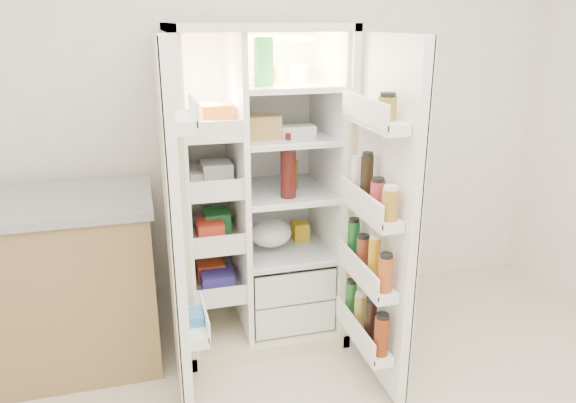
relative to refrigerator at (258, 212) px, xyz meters
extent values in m
cube|color=white|center=(0.06, 0.35, 0.61)|extent=(4.00, 0.02, 2.70)
cube|color=beige|center=(-0.02, 0.28, 0.16)|extent=(0.92, 0.04, 1.80)
cube|color=beige|center=(-0.46, -0.05, 0.16)|extent=(0.04, 0.70, 1.80)
cube|color=beige|center=(0.42, -0.05, 0.16)|extent=(0.04, 0.70, 1.80)
cube|color=beige|center=(-0.02, -0.05, 1.04)|extent=(0.92, 0.70, 0.04)
cube|color=beige|center=(-0.02, -0.05, -0.70)|extent=(0.92, 0.70, 0.08)
cube|color=white|center=(-0.02, 0.25, 0.18)|extent=(0.84, 0.02, 1.68)
cube|color=white|center=(-0.43, -0.05, 0.18)|extent=(0.02, 0.62, 1.68)
cube|color=white|center=(0.39, -0.05, 0.18)|extent=(0.02, 0.62, 1.68)
cube|color=white|center=(-0.13, -0.05, 0.18)|extent=(0.03, 0.62, 1.68)
cube|color=white|center=(0.14, -0.07, -0.56)|extent=(0.47, 0.52, 0.19)
cube|color=white|center=(0.14, -0.07, -0.36)|extent=(0.47, 0.52, 0.19)
cube|color=#FFD18C|center=(0.14, 0.00, 0.98)|extent=(0.30, 0.30, 0.02)
cube|color=silver|center=(-0.28, -0.05, -0.39)|extent=(0.28, 0.58, 0.02)
cube|color=silver|center=(-0.28, -0.05, -0.09)|extent=(0.28, 0.58, 0.02)
cube|color=silver|center=(-0.28, -0.05, 0.21)|extent=(0.28, 0.58, 0.02)
cube|color=silver|center=(-0.28, -0.05, 0.51)|extent=(0.28, 0.58, 0.02)
cube|color=white|center=(0.14, -0.05, -0.22)|extent=(0.49, 0.58, 0.01)
cube|color=white|center=(0.14, -0.05, 0.14)|extent=(0.49, 0.58, 0.01)
cube|color=white|center=(0.14, -0.05, 0.46)|extent=(0.49, 0.58, 0.02)
cube|color=white|center=(0.14, -0.05, 0.74)|extent=(0.49, 0.58, 0.02)
cube|color=#EA4C21|center=(-0.28, -0.05, -0.33)|extent=(0.16, 0.20, 0.10)
cube|color=#258840|center=(-0.28, -0.05, -0.02)|extent=(0.14, 0.18, 0.12)
cube|color=white|center=(-0.28, -0.05, 0.25)|extent=(0.20, 0.22, 0.07)
cube|color=orange|center=(-0.28, -0.05, 0.59)|extent=(0.15, 0.16, 0.14)
cube|color=#4437A7|center=(-0.28, -0.05, -0.34)|extent=(0.18, 0.20, 0.09)
cube|color=#EF432A|center=(-0.28, -0.05, -0.03)|extent=(0.14, 0.18, 0.10)
cube|color=silver|center=(-0.28, -0.05, 0.28)|extent=(0.16, 0.16, 0.12)
sphere|color=orange|center=(0.01, -0.15, -0.62)|extent=(0.07, 0.07, 0.07)
sphere|color=orange|center=(0.10, -0.11, -0.62)|extent=(0.07, 0.07, 0.07)
sphere|color=orange|center=(0.20, -0.15, -0.62)|extent=(0.07, 0.07, 0.07)
sphere|color=orange|center=(0.06, -0.01, -0.62)|extent=(0.07, 0.07, 0.07)
sphere|color=orange|center=(0.16, -0.03, -0.62)|extent=(0.07, 0.07, 0.07)
sphere|color=orange|center=(0.26, -0.07, -0.62)|extent=(0.07, 0.07, 0.07)
sphere|color=orange|center=(-0.02, -0.07, -0.62)|extent=(0.07, 0.07, 0.07)
sphere|color=orange|center=(0.22, -0.01, -0.62)|extent=(0.07, 0.07, 0.07)
ellipsoid|color=#3E6822|center=(0.14, -0.05, -0.34)|extent=(0.26, 0.24, 0.11)
cylinder|color=#43110E|center=(0.13, -0.20, 0.28)|extent=(0.09, 0.09, 0.27)
cylinder|color=#835C0E|center=(0.20, -0.05, 0.23)|extent=(0.06, 0.06, 0.17)
cube|color=green|center=(0.01, -0.13, 0.87)|extent=(0.08, 0.08, 0.24)
cylinder|color=white|center=(0.23, -0.06, 0.79)|extent=(0.10, 0.10, 0.10)
cylinder|color=#BB702B|center=(0.13, -0.03, 0.79)|extent=(0.07, 0.07, 0.09)
cube|color=white|center=(0.20, -0.10, 0.49)|extent=(0.21, 0.09, 0.05)
cube|color=#B38747|center=(0.00, -0.12, 0.53)|extent=(0.20, 0.11, 0.12)
ellipsoid|color=silver|center=(0.05, -0.09, -0.14)|extent=(0.24, 0.22, 0.15)
cube|color=gold|center=(0.27, 0.04, -0.16)|extent=(0.09, 0.11, 0.11)
cube|color=white|center=(-0.52, -0.60, 0.16)|extent=(0.05, 0.40, 1.72)
cube|color=beige|center=(-0.54, -0.60, 0.16)|extent=(0.01, 0.40, 1.72)
cube|color=white|center=(-0.45, -0.60, -0.34)|extent=(0.09, 0.32, 0.06)
cube|color=white|center=(-0.45, -0.60, 0.66)|extent=(0.09, 0.32, 0.06)
cube|color=#338CCC|center=(-0.45, -0.60, -0.31)|extent=(0.07, 0.12, 0.10)
cube|color=white|center=(0.48, -0.69, 0.16)|extent=(0.05, 0.58, 1.72)
cube|color=beige|center=(0.51, -0.69, 0.16)|extent=(0.01, 0.58, 1.72)
cube|color=white|center=(0.40, -0.69, -0.48)|extent=(0.11, 0.50, 0.05)
cube|color=white|center=(0.40, -0.69, -0.14)|extent=(0.11, 0.50, 0.05)
cube|color=white|center=(0.40, -0.69, 0.21)|extent=(0.11, 0.50, 0.05)
cube|color=white|center=(0.40, -0.69, 0.64)|extent=(0.11, 0.50, 0.05)
cylinder|color=maroon|center=(0.40, -0.89, -0.36)|extent=(0.07, 0.07, 0.20)
cylinder|color=black|center=(0.40, -0.76, -0.35)|extent=(0.06, 0.06, 0.22)
cylinder|color=#A39036|center=(0.40, -0.63, -0.37)|extent=(0.06, 0.06, 0.18)
cylinder|color=#226728|center=(0.40, -0.50, -0.36)|extent=(0.06, 0.06, 0.19)
cylinder|color=#A6441B|center=(0.40, -0.89, -0.03)|extent=(0.07, 0.07, 0.17)
cylinder|color=orange|center=(0.40, -0.76, -0.01)|extent=(0.06, 0.06, 0.21)
cylinder|color=brown|center=(0.40, -0.63, -0.04)|extent=(0.07, 0.07, 0.16)
cylinder|color=#14571F|center=(0.40, -0.50, -0.02)|extent=(0.06, 0.06, 0.20)
cylinder|color=#9F6D22|center=(0.40, -0.89, 0.30)|extent=(0.07, 0.07, 0.14)
cylinder|color=#A32A37|center=(0.40, -0.76, 0.30)|extent=(0.07, 0.07, 0.14)
cylinder|color=black|center=(0.40, -0.63, 0.35)|extent=(0.06, 0.06, 0.23)
cylinder|color=#F6E4CB|center=(0.40, -0.50, 0.32)|extent=(0.06, 0.06, 0.18)
cylinder|color=olive|center=(0.40, -0.81, 0.71)|extent=(0.08, 0.08, 0.10)
cube|color=olive|center=(-1.25, -0.09, -0.29)|extent=(1.26, 0.65, 0.90)
cube|color=#96969B|center=(-1.25, -0.09, 0.18)|extent=(1.30, 0.69, 0.04)
camera|label=1|loc=(-0.63, -2.95, 1.08)|focal=34.00mm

